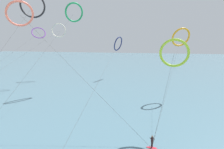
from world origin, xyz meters
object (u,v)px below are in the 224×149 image
at_px(surfer_crimson, 152,143).
at_px(kite_charcoal, 33,6).
at_px(kite_coral, 20,14).
at_px(kite_emerald, 74,12).
at_px(kite_violet, 38,33).
at_px(kite_amber, 181,37).
at_px(kite_lime, 174,53).
at_px(kite_ivory, 59,30).
at_px(kite_navy, 118,44).

xyz_separation_m(surfer_crimson, kite_charcoal, (-25.43, 13.48, 20.04)).
height_order(surfer_crimson, kite_coral, kite_coral).
xyz_separation_m(surfer_crimson, kite_coral, (-21.50, 4.81, 16.95)).
relative_size(surfer_crimson, kite_emerald, 0.05).
height_order(kite_violet, kite_amber, kite_violet).
bearing_deg(kite_violet, kite_lime, -73.67).
bearing_deg(kite_coral, kite_ivory, -120.60).
xyz_separation_m(kite_emerald, kite_amber, (26.93, -0.88, -6.62)).
relative_size(surfer_crimson, kite_ivory, 0.04).
height_order(surfer_crimson, kite_charcoal, kite_charcoal).
bearing_deg(kite_navy, kite_amber, 61.51).
height_order(kite_amber, kite_ivory, kite_ivory).
xyz_separation_m(kite_lime, kite_charcoal, (-28.02, 8.27, 9.08)).
xyz_separation_m(kite_amber, kite_ivory, (-39.77, 15.13, 3.03)).
distance_m(kite_coral, kite_lime, 24.83).
xyz_separation_m(kite_violet, kite_lime, (36.47, -21.43, -4.20)).
relative_size(kite_amber, kite_lime, 1.80).
bearing_deg(kite_amber, kite_lime, 55.41).
bearing_deg(kite_charcoal, kite_emerald, -153.31).
relative_size(kite_coral, kite_amber, 0.95).
xyz_separation_m(kite_coral, kite_navy, (9.06, 37.86, -5.13)).
height_order(kite_ivory, kite_lime, kite_ivory).
distance_m(kite_coral, kite_navy, 39.26).
distance_m(kite_navy, kite_lime, 40.37).
bearing_deg(kite_ivory, kite_violet, -102.92).
relative_size(kite_coral, kite_navy, 0.44).
distance_m(kite_violet, kite_ivory, 11.66).
distance_m(surfer_crimson, kite_lime, 12.41).
bearing_deg(kite_emerald, kite_ivory, -95.59).
bearing_deg(kite_violet, surfer_crimson, -81.42).
bearing_deg(surfer_crimson, kite_ivory, -113.01).
xyz_separation_m(surfer_crimson, kite_emerald, (-20.82, 23.96, 20.18)).
bearing_deg(kite_charcoal, kite_violet, -96.86).
bearing_deg(surfer_crimson, kite_lime, 179.17).
relative_size(kite_violet, kite_charcoal, 1.44).
bearing_deg(kite_lime, kite_coral, 9.48).
relative_size(kite_emerald, kite_coral, 1.34).
height_order(kite_coral, kite_violet, kite_coral).
distance_m(surfer_crimson, kite_amber, 27.45).
xyz_separation_m(kite_ivory, kite_lime, (36.26, -32.99, -5.63)).
xyz_separation_m(kite_violet, kite_amber, (39.98, -3.56, -1.60)).
height_order(kite_coral, kite_charcoal, kite_charcoal).
xyz_separation_m(kite_emerald, kite_coral, (-0.67, -19.15, -3.23)).
height_order(kite_coral, kite_navy, kite_coral).
bearing_deg(kite_charcoal, surfer_crimson, 112.47).
bearing_deg(kite_charcoal, kite_lime, 123.96).
distance_m(kite_amber, kite_ivory, 42.66).
relative_size(kite_navy, kite_lime, 3.90).
height_order(kite_navy, kite_amber, kite_amber).
xyz_separation_m(kite_coral, kite_amber, (27.60, 18.27, -3.39)).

